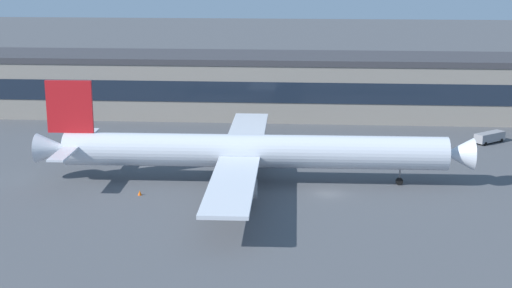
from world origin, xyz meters
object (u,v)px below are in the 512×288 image
at_px(airliner, 248,151).
at_px(pushback_tractor, 64,125).
at_px(belt_loader, 490,137).
at_px(traffic_cone_0, 140,193).

distance_m(airliner, pushback_tractor, 50.60).
xyz_separation_m(pushback_tractor, belt_loader, (81.03, -4.54, 0.10)).
height_order(airliner, pushback_tractor, airliner).
bearing_deg(traffic_cone_0, airliner, 25.98).
bearing_deg(pushback_tractor, traffic_cone_0, -58.78).
height_order(pushback_tractor, traffic_cone_0, pushback_tractor).
xyz_separation_m(airliner, pushback_tractor, (-38.86, 32.18, -3.87)).
xyz_separation_m(pushback_tractor, traffic_cone_0, (23.91, -39.46, -0.69)).
xyz_separation_m(airliner, traffic_cone_0, (-14.95, -7.28, -4.55)).
distance_m(airliner, traffic_cone_0, 17.24).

